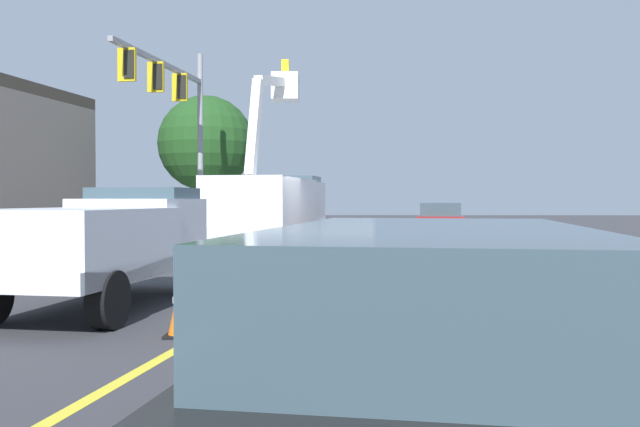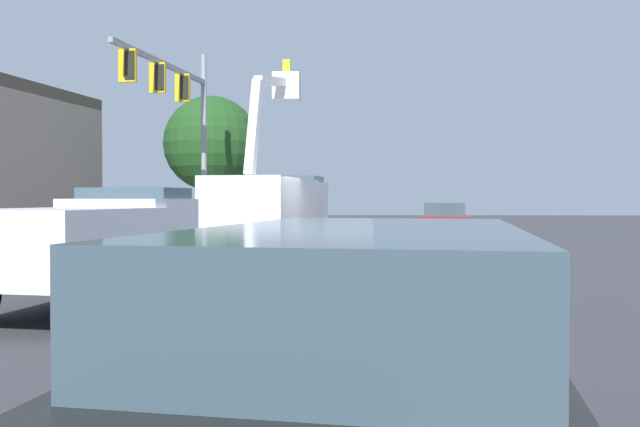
{
  "view_description": "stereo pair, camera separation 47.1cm",
  "coord_description": "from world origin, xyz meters",
  "px_view_note": "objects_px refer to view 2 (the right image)",
  "views": [
    {
      "loc": [
        -20.21,
        -0.05,
        1.84
      ],
      "look_at": [
        1.29,
        0.35,
        1.4
      ],
      "focal_mm": 38.79,
      "sensor_mm": 36.0,
      "label": 1
    },
    {
      "loc": [
        -20.19,
        -0.52,
        1.84
      ],
      "look_at": [
        1.29,
        0.35,
        1.4
      ],
      "focal_mm": 38.79,
      "sensor_mm": 36.0,
      "label": 2
    }
  ],
  "objects_px": {
    "traffic_signal_mast": "(180,107)",
    "traffic_cone_leading": "(161,307)",
    "utility_bucket_truck": "(273,207)",
    "traffic_cone_mid_front": "(354,236)",
    "trailing_sedan": "(361,358)",
    "service_pickup_truck": "(96,242)",
    "passing_minivan": "(445,219)"
  },
  "relations": [
    {
      "from": "utility_bucket_truck",
      "to": "traffic_cone_mid_front",
      "type": "xyz_separation_m",
      "value": [
        3.54,
        -2.74,
        -1.17
      ]
    },
    {
      "from": "passing_minivan",
      "to": "traffic_signal_mast",
      "type": "distance_m",
      "value": 12.39
    },
    {
      "from": "utility_bucket_truck",
      "to": "trailing_sedan",
      "type": "xyz_separation_m",
      "value": [
        -19.18,
        -2.58,
        -0.63
      ]
    },
    {
      "from": "traffic_cone_mid_front",
      "to": "passing_minivan",
      "type": "bearing_deg",
      "value": -47.65
    },
    {
      "from": "utility_bucket_truck",
      "to": "trailing_sedan",
      "type": "distance_m",
      "value": 19.36
    },
    {
      "from": "trailing_sedan",
      "to": "traffic_cone_mid_front",
      "type": "distance_m",
      "value": 22.72
    },
    {
      "from": "traffic_cone_mid_front",
      "to": "traffic_signal_mast",
      "type": "distance_m",
      "value": 8.09
    },
    {
      "from": "trailing_sedan",
      "to": "traffic_cone_leading",
      "type": "xyz_separation_m",
      "value": [
        5.37,
        2.59,
        -0.58
      ]
    },
    {
      "from": "passing_minivan",
      "to": "traffic_cone_mid_front",
      "type": "relative_size",
      "value": 5.79
    },
    {
      "from": "trailing_sedan",
      "to": "utility_bucket_truck",
      "type": "bearing_deg",
      "value": 7.66
    },
    {
      "from": "utility_bucket_truck",
      "to": "traffic_cone_leading",
      "type": "xyz_separation_m",
      "value": [
        -13.8,
        0.01,
        -1.21
      ]
    },
    {
      "from": "utility_bucket_truck",
      "to": "traffic_cone_leading",
      "type": "height_order",
      "value": "utility_bucket_truck"
    },
    {
      "from": "utility_bucket_truck",
      "to": "passing_minivan",
      "type": "xyz_separation_m",
      "value": [
        7.16,
        -6.72,
        -0.63
      ]
    },
    {
      "from": "passing_minivan",
      "to": "trailing_sedan",
      "type": "distance_m",
      "value": 26.66
    },
    {
      "from": "traffic_signal_mast",
      "to": "traffic_cone_mid_front",
      "type": "bearing_deg",
      "value": -72.54
    },
    {
      "from": "passing_minivan",
      "to": "traffic_signal_mast",
      "type": "xyz_separation_m",
      "value": [
        -5.59,
        10.24,
        4.18
      ]
    },
    {
      "from": "utility_bucket_truck",
      "to": "traffic_cone_mid_front",
      "type": "bearing_deg",
      "value": -37.79
    },
    {
      "from": "utility_bucket_truck",
      "to": "trailing_sedan",
      "type": "bearing_deg",
      "value": -172.34
    },
    {
      "from": "service_pickup_truck",
      "to": "trailing_sedan",
      "type": "bearing_deg",
      "value": -150.8
    },
    {
      "from": "service_pickup_truck",
      "to": "passing_minivan",
      "type": "xyz_separation_m",
      "value": [
        18.52,
        -8.51,
        -0.15
      ]
    },
    {
      "from": "traffic_cone_leading",
      "to": "traffic_cone_mid_front",
      "type": "height_order",
      "value": "traffic_cone_mid_front"
    },
    {
      "from": "trailing_sedan",
      "to": "traffic_signal_mast",
      "type": "bearing_deg",
      "value": 16.39
    },
    {
      "from": "passing_minivan",
      "to": "service_pickup_truck",
      "type": "bearing_deg",
      "value": 155.33
    },
    {
      "from": "trailing_sedan",
      "to": "traffic_cone_mid_front",
      "type": "relative_size",
      "value": 5.79
    },
    {
      "from": "trailing_sedan",
      "to": "traffic_cone_leading",
      "type": "distance_m",
      "value": 5.99
    },
    {
      "from": "utility_bucket_truck",
      "to": "traffic_cone_leading",
      "type": "bearing_deg",
      "value": 179.97
    },
    {
      "from": "traffic_signal_mast",
      "to": "traffic_cone_leading",
      "type": "bearing_deg",
      "value": -167.12
    },
    {
      "from": "passing_minivan",
      "to": "traffic_cone_mid_front",
      "type": "distance_m",
      "value": 5.4
    },
    {
      "from": "traffic_cone_leading",
      "to": "traffic_signal_mast",
      "type": "relative_size",
      "value": 0.11
    },
    {
      "from": "utility_bucket_truck",
      "to": "traffic_cone_leading",
      "type": "relative_size",
      "value": 10.57
    },
    {
      "from": "passing_minivan",
      "to": "trailing_sedan",
      "type": "height_order",
      "value": "same"
    },
    {
      "from": "traffic_signal_mast",
      "to": "utility_bucket_truck",
      "type": "bearing_deg",
      "value": -113.98
    }
  ]
}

